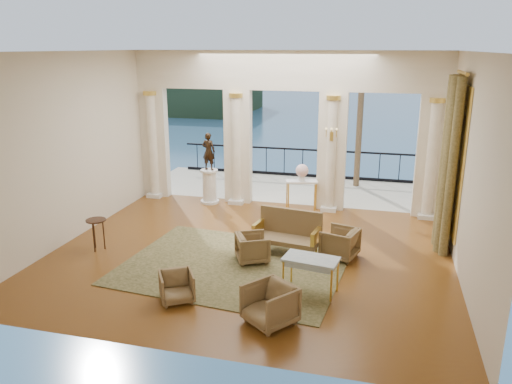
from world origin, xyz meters
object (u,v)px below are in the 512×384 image
(armchair_a, at_px, (177,285))
(console_table, at_px, (302,186))
(armchair_c, at_px, (340,242))
(game_table, at_px, (311,262))
(pedestal, at_px, (210,187))
(statue, at_px, (209,151))
(armchair_d, at_px, (253,246))
(settee, at_px, (288,232))
(side_table, at_px, (96,224))
(armchair_b, at_px, (270,303))

(armchair_a, height_order, console_table, console_table)
(armchair_c, xyz_separation_m, game_table, (-0.39, -1.81, 0.26))
(game_table, xyz_separation_m, pedestal, (-3.83, 4.98, -0.14))
(armchair_c, relative_size, statue, 0.67)
(statue, bearing_deg, console_table, -172.05)
(armchair_d, bearing_deg, settee, -69.59)
(side_table, bearing_deg, pedestal, 72.45)
(pedestal, bearing_deg, armchair_d, -58.34)
(pedestal, bearing_deg, side_table, -107.55)
(armchair_c, distance_m, game_table, 1.87)
(armchair_b, height_order, settee, settee)
(game_table, height_order, pedestal, pedestal)
(armchair_c, xyz_separation_m, statue, (-4.22, 3.17, 1.22))
(settee, xyz_separation_m, side_table, (-4.35, -0.99, 0.15))
(game_table, height_order, console_table, console_table)
(armchair_b, xyz_separation_m, statue, (-3.33, 6.30, 1.21))
(armchair_a, height_order, settee, settee)
(armchair_d, relative_size, pedestal, 0.67)
(armchair_a, distance_m, armchair_c, 3.92)
(armchair_d, distance_m, game_table, 1.87)
(armchair_d, height_order, console_table, console_table)
(armchair_a, xyz_separation_m, armchair_b, (1.86, -0.35, 0.08))
(game_table, height_order, statue, statue)
(armchair_b, relative_size, settee, 0.49)
(armchair_a, bearing_deg, pedestal, 72.78)
(armchair_d, xyz_separation_m, side_table, (-3.68, -0.28, 0.29))
(settee, bearing_deg, armchair_b, -75.83)
(armchair_c, bearing_deg, armchair_d, -53.13)
(statue, bearing_deg, armchair_b, 124.80)
(game_table, xyz_separation_m, statue, (-3.83, 4.98, 0.96))
(statue, bearing_deg, settee, 140.98)
(armchair_c, distance_m, side_table, 5.62)
(armchair_d, distance_m, statue, 4.70)
(armchair_a, distance_m, statue, 6.27)
(armchair_c, height_order, settee, settee)
(armchair_b, bearing_deg, pedestal, 155.06)
(armchair_b, xyz_separation_m, armchair_d, (-0.95, 2.45, -0.04))
(armchair_b, relative_size, statue, 0.70)
(armchair_a, bearing_deg, armchair_c, 14.23)
(settee, bearing_deg, side_table, -158.26)
(armchair_b, bearing_deg, side_table, -167.85)
(statue, height_order, side_table, statue)
(armchair_b, relative_size, console_table, 0.81)
(armchair_c, bearing_deg, pedestal, -110.38)
(armchair_d, height_order, pedestal, pedestal)
(armchair_a, relative_size, armchair_d, 0.89)
(console_table, relative_size, side_table, 1.30)
(armchair_d, xyz_separation_m, console_table, (0.44, 3.90, 0.37))
(pedestal, xyz_separation_m, side_table, (-1.31, -4.13, 0.14))
(armchair_b, distance_m, armchair_c, 3.26)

